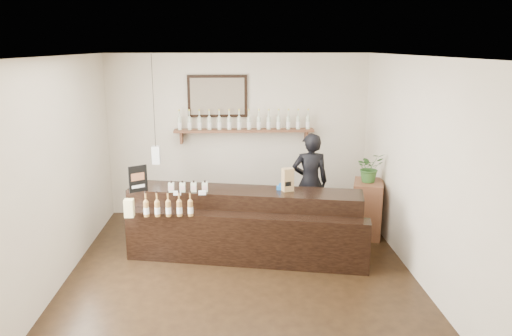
{
  "coord_description": "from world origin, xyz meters",
  "views": [
    {
      "loc": [
        -0.06,
        -6.1,
        2.93
      ],
      "look_at": [
        0.23,
        0.7,
        1.25
      ],
      "focal_mm": 35.0,
      "sensor_mm": 36.0,
      "label": 1
    }
  ],
  "objects": [
    {
      "name": "back_wall_decor",
      "position": [
        -0.14,
        2.37,
        1.75
      ],
      "size": [
        2.66,
        0.96,
        1.69
      ],
      "color": "#55301D",
      "rests_on": "ground"
    },
    {
      "name": "room_shell",
      "position": [
        0.0,
        0.0,
        1.7
      ],
      "size": [
        5.0,
        5.0,
        5.0
      ],
      "color": "beige",
      "rests_on": "ground"
    },
    {
      "name": "counter",
      "position": [
        0.06,
        0.58,
        0.44
      ],
      "size": [
        3.37,
        1.53,
        1.09
      ],
      "color": "black",
      "rests_on": "ground"
    },
    {
      "name": "potted_plant",
      "position": [
        2.0,
        1.23,
        1.1
      ],
      "size": [
        0.5,
        0.47,
        0.46
      ],
      "primitive_type": "imported",
      "rotation": [
        0.0,
        0.0,
        0.32
      ],
      "color": "#2F5A24",
      "rests_on": "side_cabinet"
    },
    {
      "name": "tape_dispenser",
      "position": [
        0.59,
        0.67,
        0.97
      ],
      "size": [
        0.13,
        0.07,
        0.1
      ],
      "color": "blue",
      "rests_on": "counter"
    },
    {
      "name": "promo_sign",
      "position": [
        -1.42,
        0.67,
        1.12
      ],
      "size": [
        0.23,
        0.16,
        0.37
      ],
      "color": "black",
      "rests_on": "counter"
    },
    {
      "name": "shopkeeper",
      "position": [
        1.14,
        1.55,
        0.9
      ],
      "size": [
        0.66,
        0.43,
        1.8
      ],
      "primitive_type": "imported",
      "rotation": [
        0.0,
        0.0,
        3.15
      ],
      "color": "black",
      "rests_on": "ground"
    },
    {
      "name": "paper_bag",
      "position": [
        0.67,
        0.62,
        1.09
      ],
      "size": [
        0.18,
        0.15,
        0.33
      ],
      "color": "#A07C4D",
      "rests_on": "counter"
    },
    {
      "name": "side_cabinet",
      "position": [
        2.0,
        1.23,
        0.44
      ],
      "size": [
        0.59,
        0.7,
        0.88
      ],
      "color": "#55301D",
      "rests_on": "ground"
    },
    {
      "name": "ground",
      "position": [
        0.0,
        0.0,
        0.0
      ],
      "size": [
        5.0,
        5.0,
        0.0
      ],
      "primitive_type": "plane",
      "color": "black",
      "rests_on": "ground"
    }
  ]
}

